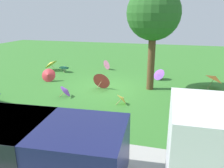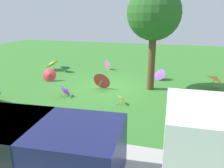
{
  "view_description": "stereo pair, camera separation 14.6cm",
  "coord_description": "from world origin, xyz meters",
  "px_view_note": "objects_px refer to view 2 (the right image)",
  "views": [
    {
      "loc": [
        -3.27,
        11.46,
        3.87
      ],
      "look_at": [
        -0.49,
        1.19,
        0.6
      ],
      "focal_mm": 36.37,
      "sensor_mm": 36.0,
      "label": 1
    },
    {
      "loc": [
        -3.41,
        11.42,
        3.87
      ],
      "look_at": [
        -0.49,
        1.19,
        0.6
      ],
      "focal_mm": 36.37,
      "sensor_mm": 36.0,
      "label": 2
    }
  ],
  "objects_px": {
    "van_dark": "(19,144)",
    "shade_tree": "(154,14)",
    "parasol_yellow_0": "(122,98)",
    "parasol_red_3": "(49,75)",
    "parasol_red_1": "(102,80)",
    "parasol_yellow_1": "(52,63)",
    "parasol_purple_1": "(67,90)",
    "parasol_blue_1": "(65,67)",
    "parasol_pink_0": "(108,65)",
    "parasol_red_0": "(193,104)",
    "parasol_purple_0": "(159,74)",
    "parasol_orange_1": "(216,78)"
  },
  "relations": [
    {
      "from": "shade_tree",
      "to": "parasol_purple_1",
      "type": "xyz_separation_m",
      "value": [
        3.81,
        2.29,
        -3.56
      ]
    },
    {
      "from": "shade_tree",
      "to": "parasol_pink_0",
      "type": "distance_m",
      "value": 6.25
    },
    {
      "from": "parasol_yellow_1",
      "to": "parasol_purple_1",
      "type": "distance_m",
      "value": 5.93
    },
    {
      "from": "parasol_red_1",
      "to": "parasol_pink_0",
      "type": "height_order",
      "value": "parasol_red_1"
    },
    {
      "from": "parasol_purple_0",
      "to": "parasol_purple_1",
      "type": "distance_m",
      "value": 5.94
    },
    {
      "from": "van_dark",
      "to": "parasol_pink_0",
      "type": "distance_m",
      "value": 11.7
    },
    {
      "from": "parasol_blue_1",
      "to": "parasol_yellow_0",
      "type": "distance_m",
      "value": 7.06
    },
    {
      "from": "shade_tree",
      "to": "parasol_blue_1",
      "type": "xyz_separation_m",
      "value": [
        6.19,
        -2.24,
        -3.53
      ]
    },
    {
      "from": "parasol_pink_0",
      "to": "parasol_orange_1",
      "type": "bearing_deg",
      "value": 157.55
    },
    {
      "from": "parasol_pink_0",
      "to": "parasol_purple_1",
      "type": "xyz_separation_m",
      "value": [
        0.3,
        6.07,
        -0.03
      ]
    },
    {
      "from": "parasol_red_0",
      "to": "parasol_purple_0",
      "type": "distance_m",
      "value": 5.03
    },
    {
      "from": "van_dark",
      "to": "parasol_pink_0",
      "type": "xyz_separation_m",
      "value": [
        1.28,
        -11.61,
        -0.55
      ]
    },
    {
      "from": "parasol_blue_1",
      "to": "parasol_purple_1",
      "type": "distance_m",
      "value": 5.12
    },
    {
      "from": "parasol_red_0",
      "to": "parasol_red_3",
      "type": "xyz_separation_m",
      "value": [
        8.06,
        -2.57,
        -0.01
      ]
    },
    {
      "from": "parasol_red_0",
      "to": "parasol_red_1",
      "type": "bearing_deg",
      "value": -24.71
    },
    {
      "from": "parasol_red_3",
      "to": "parasol_blue_1",
      "type": "bearing_deg",
      "value": -86.27
    },
    {
      "from": "van_dark",
      "to": "parasol_red_1",
      "type": "height_order",
      "value": "van_dark"
    },
    {
      "from": "parasol_red_0",
      "to": "parasol_yellow_0",
      "type": "bearing_deg",
      "value": -4.31
    },
    {
      "from": "parasol_pink_0",
      "to": "shade_tree",
      "type": "bearing_deg",
      "value": 132.85
    },
    {
      "from": "parasol_yellow_0",
      "to": "parasol_red_3",
      "type": "xyz_separation_m",
      "value": [
        5.07,
        -2.34,
        0.14
      ]
    },
    {
      "from": "parasol_red_0",
      "to": "parasol_orange_1",
      "type": "xyz_separation_m",
      "value": [
        -1.31,
        -3.68,
        0.2
      ]
    },
    {
      "from": "shade_tree",
      "to": "parasol_red_3",
      "type": "distance_m",
      "value": 6.97
    },
    {
      "from": "van_dark",
      "to": "shade_tree",
      "type": "relative_size",
      "value": 0.89
    },
    {
      "from": "parasol_yellow_0",
      "to": "parasol_red_1",
      "type": "distance_m",
      "value": 2.43
    },
    {
      "from": "parasol_orange_1",
      "to": "parasol_red_0",
      "type": "bearing_deg",
      "value": 70.43
    },
    {
      "from": "parasol_purple_0",
      "to": "parasol_red_3",
      "type": "xyz_separation_m",
      "value": [
        6.34,
        2.16,
        0.06
      ]
    },
    {
      "from": "parasol_red_1",
      "to": "parasol_red_3",
      "type": "distance_m",
      "value": 3.56
    },
    {
      "from": "parasol_red_0",
      "to": "parasol_orange_1",
      "type": "distance_m",
      "value": 3.92
    },
    {
      "from": "parasol_orange_1",
      "to": "parasol_purple_1",
      "type": "bearing_deg",
      "value": 24.43
    },
    {
      "from": "parasol_red_0",
      "to": "parasol_red_1",
      "type": "distance_m",
      "value": 5.0
    },
    {
      "from": "van_dark",
      "to": "parasol_red_0",
      "type": "distance_m",
      "value": 6.66
    },
    {
      "from": "parasol_red_1",
      "to": "parasol_orange_1",
      "type": "height_order",
      "value": "parasol_red_1"
    },
    {
      "from": "parasol_orange_1",
      "to": "parasol_pink_0",
      "type": "height_order",
      "value": "parasol_orange_1"
    },
    {
      "from": "shade_tree",
      "to": "parasol_orange_1",
      "type": "distance_m",
      "value": 4.77
    },
    {
      "from": "parasol_red_1",
      "to": "parasol_yellow_1",
      "type": "relative_size",
      "value": 1.0
    },
    {
      "from": "van_dark",
      "to": "shade_tree",
      "type": "bearing_deg",
      "value": -105.88
    },
    {
      "from": "parasol_yellow_0",
      "to": "parasol_purple_1",
      "type": "bearing_deg",
      "value": -4.31
    },
    {
      "from": "parasol_yellow_0",
      "to": "parasol_red_1",
      "type": "xyz_separation_m",
      "value": [
        1.55,
        -1.86,
        0.21
      ]
    },
    {
      "from": "van_dark",
      "to": "parasol_blue_1",
      "type": "height_order",
      "value": "van_dark"
    },
    {
      "from": "parasol_red_3",
      "to": "parasol_purple_1",
      "type": "xyz_separation_m",
      "value": [
        -2.23,
        2.13,
        -0.08
      ]
    },
    {
      "from": "shade_tree",
      "to": "parasol_red_3",
      "type": "height_order",
      "value": "shade_tree"
    },
    {
      "from": "parasol_yellow_1",
      "to": "parasol_yellow_0",
      "type": "bearing_deg",
      "value": 142.28
    },
    {
      "from": "parasol_purple_0",
      "to": "parasol_yellow_1",
      "type": "bearing_deg",
      "value": -3.36
    },
    {
      "from": "shade_tree",
      "to": "parasol_red_0",
      "type": "xyz_separation_m",
      "value": [
        -2.03,
        2.73,
        -3.47
      ]
    },
    {
      "from": "parasol_purple_1",
      "to": "parasol_purple_0",
      "type": "bearing_deg",
      "value": -133.83
    },
    {
      "from": "shade_tree",
      "to": "parasol_pink_0",
      "type": "height_order",
      "value": "shade_tree"
    },
    {
      "from": "parasol_yellow_1",
      "to": "parasol_purple_1",
      "type": "bearing_deg",
      "value": 126.89
    },
    {
      "from": "shade_tree",
      "to": "parasol_orange_1",
      "type": "bearing_deg",
      "value": -163.99
    },
    {
      "from": "parasol_yellow_0",
      "to": "parasol_purple_1",
      "type": "distance_m",
      "value": 2.85
    },
    {
      "from": "shade_tree",
      "to": "parasol_purple_0",
      "type": "xyz_separation_m",
      "value": [
        -0.31,
        -2.0,
        -3.54
      ]
    }
  ]
}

